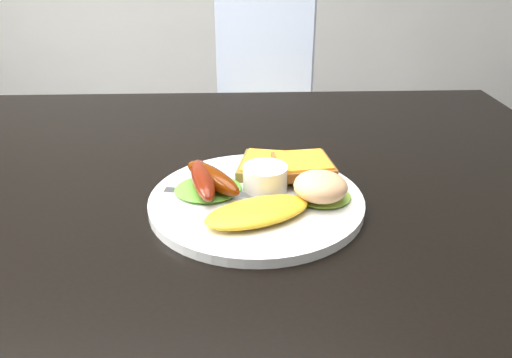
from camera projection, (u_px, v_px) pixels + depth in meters
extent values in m
cube|color=black|center=(194.00, 185.00, 0.72)|extent=(1.20, 0.80, 0.04)
cube|color=tan|center=(266.00, 123.00, 1.78)|extent=(0.47, 0.47, 0.04)
imported|color=navy|center=(330.00, 34.00, 1.27)|extent=(0.64, 0.47, 1.66)
cylinder|color=white|center=(256.00, 201.00, 0.63)|extent=(0.27, 0.27, 0.01)
ellipsoid|color=olive|center=(208.00, 189.00, 0.63)|extent=(0.10, 0.09, 0.01)
ellipsoid|color=olive|center=(324.00, 197.00, 0.62)|extent=(0.08, 0.08, 0.01)
ellipsoid|color=yellow|center=(257.00, 212.00, 0.57)|extent=(0.14, 0.11, 0.02)
ellipsoid|color=maroon|center=(203.00, 179.00, 0.62)|extent=(0.05, 0.11, 0.03)
ellipsoid|color=#652D04|center=(212.00, 178.00, 0.63)|extent=(0.09, 0.10, 0.03)
cylinder|color=white|center=(265.00, 178.00, 0.63)|extent=(0.06, 0.06, 0.03)
cube|color=olive|center=(271.00, 167.00, 0.69)|extent=(0.10, 0.10, 0.01)
cube|color=olive|center=(303.00, 166.00, 0.66)|extent=(0.08, 0.08, 0.01)
ellipsoid|color=beige|center=(320.00, 186.00, 0.60)|extent=(0.08, 0.08, 0.03)
cube|color=#ADAFB7|center=(231.00, 195.00, 0.62)|extent=(0.17, 0.05, 0.00)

